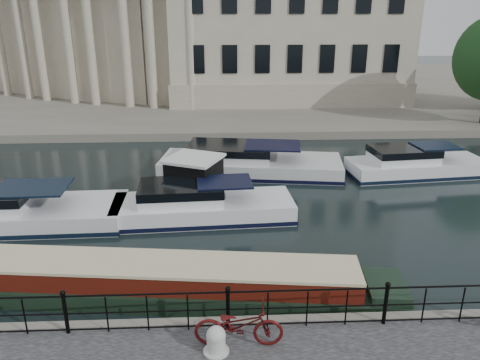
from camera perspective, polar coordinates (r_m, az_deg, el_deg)
The scene contains 9 objects.
ground_plane at distance 14.60m, azimuth -1.64°, elevation -13.90°, with size 160.00×160.00×0.00m, color black.
far_bank at distance 51.73m, azimuth -2.50°, elevation 11.12°, with size 120.00×42.00×0.55m, color #6B665B.
railing at distance 12.06m, azimuth -1.49°, elevation -15.10°, with size 24.14×0.14×1.22m.
civic_building at distance 46.86m, azimuth -3.89°, elevation 18.50°, with size 53.55×31.84×16.85m.
bicycle at distance 11.61m, azimuth -0.15°, elevation -17.25°, with size 0.74×2.12×1.12m, color #480C0D.
mooring_bollard at distance 11.56m, azimuth -2.94°, elevation -18.93°, with size 0.62×0.62×0.69m.
narrowboat at distance 14.46m, azimuth -8.53°, elevation -12.79°, with size 14.03×3.40×1.51m.
harbour_hut at distance 20.93m, azimuth -5.56°, elevation -0.24°, with size 3.73×3.49×2.18m.
cabin_cruisers at distance 21.97m, azimuth -3.41°, elevation -0.82°, with size 27.28×9.88×1.99m.
Camera 1 is at (-0.16, -12.14, 8.11)m, focal length 35.00 mm.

